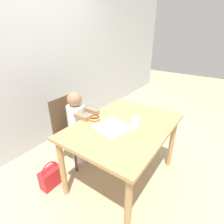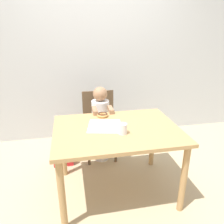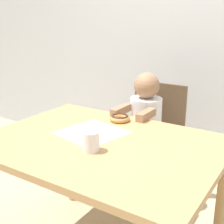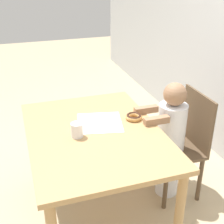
# 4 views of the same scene
# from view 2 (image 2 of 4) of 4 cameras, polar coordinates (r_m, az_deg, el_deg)

# --- Properties ---
(ground_plane) EXTENTS (12.00, 12.00, 0.00)m
(ground_plane) POSITION_cam_2_polar(r_m,az_deg,el_deg) (2.55, 1.09, -19.62)
(ground_plane) COLOR tan
(wall_back) EXTENTS (8.00, 0.05, 2.50)m
(wall_back) POSITION_cam_2_polar(r_m,az_deg,el_deg) (3.38, -4.12, 13.94)
(wall_back) COLOR silver
(wall_back) RESTS_ON ground_plane
(dining_table) EXTENTS (1.22, 0.91, 0.75)m
(dining_table) POSITION_cam_2_polar(r_m,az_deg,el_deg) (2.18, 1.21, -6.51)
(dining_table) COLOR tan
(dining_table) RESTS_ON ground_plane
(chair) EXTENTS (0.42, 0.38, 0.89)m
(chair) POSITION_cam_2_polar(r_m,az_deg,el_deg) (2.93, -3.27, -3.21)
(chair) COLOR brown
(chair) RESTS_ON ground_plane
(child_figure) EXTENTS (0.24, 0.39, 1.00)m
(child_figure) POSITION_cam_2_polar(r_m,az_deg,el_deg) (2.80, -2.95, -3.14)
(child_figure) COLOR white
(child_figure) RESTS_ON ground_plane
(donut) EXTENTS (0.12, 0.12, 0.04)m
(donut) POSITION_cam_2_polar(r_m,az_deg,el_deg) (2.42, -2.46, -0.72)
(donut) COLOR tan
(donut) RESTS_ON dining_table
(napkin) EXTENTS (0.38, 0.38, 0.00)m
(napkin) POSITION_cam_2_polar(r_m,az_deg,el_deg) (2.19, -2.00, -3.68)
(napkin) COLOR white
(napkin) RESTS_ON dining_table
(handbag) EXTENTS (0.25, 0.13, 0.33)m
(handbag) POSITION_cam_2_polar(r_m,az_deg,el_deg) (2.94, -12.61, -11.10)
(handbag) COLOR red
(handbag) RESTS_ON ground_plane
(cup) EXTENTS (0.08, 0.08, 0.10)m
(cup) POSITION_cam_2_polar(r_m,az_deg,el_deg) (2.02, 2.79, -4.38)
(cup) COLOR white
(cup) RESTS_ON dining_table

